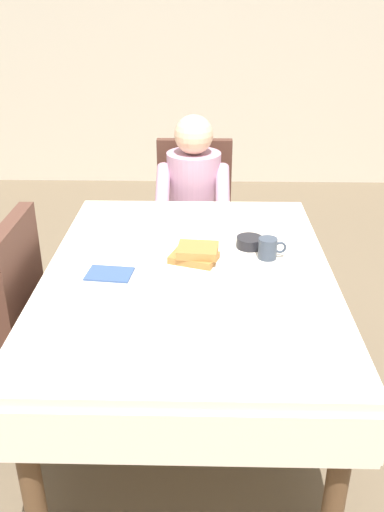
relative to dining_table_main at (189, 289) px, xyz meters
name	(u,v)px	position (x,y,z in m)	size (l,w,h in m)	color
ground_plane	(189,417)	(0.00, 0.00, -0.65)	(14.00, 14.00, 0.00)	brown
back_wall	(199,4)	(0.00, 3.40, 0.95)	(12.00, 0.16, 3.20)	beige
dining_table_main	(189,289)	(0.00, 0.00, 0.00)	(1.12, 1.52, 0.74)	silver
chair_diner	(193,210)	(0.00, 1.17, -0.12)	(0.44, 0.45, 0.93)	#4C2D23
diner_person	(193,197)	(0.00, 1.01, 0.02)	(0.40, 0.43, 1.12)	#B2849E
plate_breakfast	(196,262)	(0.03, 0.05, 0.10)	(0.28, 0.28, 0.02)	white
breakfast_stack	(196,254)	(0.03, 0.04, 0.13)	(0.21, 0.17, 0.06)	#A36B33
cup_coffee	(268,248)	(0.32, 0.11, 0.13)	(0.11, 0.08, 0.08)	#333D4C
bowl_butter	(249,242)	(0.25, 0.21, 0.11)	(0.11, 0.11, 0.04)	black
syrup_pitcher	(136,238)	(-0.22, 0.21, 0.13)	(0.08, 0.08, 0.07)	silver
fork_left_of_plate	(147,265)	(-0.16, 0.03, 0.09)	(0.18, 0.01, 0.01)	silver
knife_right_of_plate	(244,266)	(0.22, 0.03, 0.09)	(0.20, 0.01, 0.01)	silver
spoon_near_edge	(183,305)	(-0.01, -0.27, 0.09)	(0.15, 0.01, 0.01)	silver
napkin_folded	(110,274)	(-0.30, -0.05, 0.09)	(0.17, 0.12, 0.01)	#334C7F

